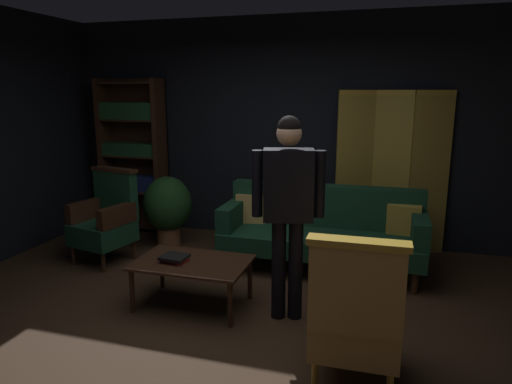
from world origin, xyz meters
TOP-DOWN VIEW (x-y plane):
  - ground_plane at (0.00, 0.00)m, footprint 10.00×10.00m
  - back_wall at (0.00, 2.45)m, footprint 7.20×0.10m
  - folding_screen at (1.23, 2.26)m, footprint 1.28×0.24m
  - bookshelf at (-2.15, 2.19)m, footprint 0.90×0.32m
  - velvet_couch at (0.55, 1.45)m, footprint 2.12×0.78m
  - coffee_table at (-0.42, 0.23)m, footprint 1.00×0.64m
  - armchair_gilt_accent at (1.05, -0.50)m, footprint 0.60×0.58m
  - armchair_wing_left at (-1.81, 1.00)m, footprint 0.69×0.69m
  - standing_figure at (0.43, 0.25)m, footprint 0.57×0.30m
  - potted_plant at (-1.36, 1.61)m, footprint 0.59×0.59m
  - book_red_leather at (-0.56, 0.18)m, footprint 0.25×0.19m
  - book_black_cloth at (-0.56, 0.18)m, footprint 0.24×0.21m

SIDE VIEW (x-z plane):
  - ground_plane at x=0.00m, z-range 0.00..0.00m
  - coffee_table at x=-0.42m, z-range 0.16..0.58m
  - book_red_leather at x=-0.56m, z-range 0.42..0.45m
  - velvet_couch at x=0.55m, z-range 0.01..0.89m
  - book_black_cloth at x=-0.56m, z-range 0.45..0.47m
  - armchair_gilt_accent at x=1.05m, z-range -0.03..1.01m
  - armchair_wing_left at x=-1.81m, z-range -0.03..1.01m
  - potted_plant at x=-1.36m, z-range 0.07..0.95m
  - folding_screen at x=1.23m, z-range 0.04..1.94m
  - standing_figure at x=0.43m, z-range 0.17..1.88m
  - bookshelf at x=-2.15m, z-range 0.05..2.10m
  - back_wall at x=0.00m, z-range 0.00..2.80m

